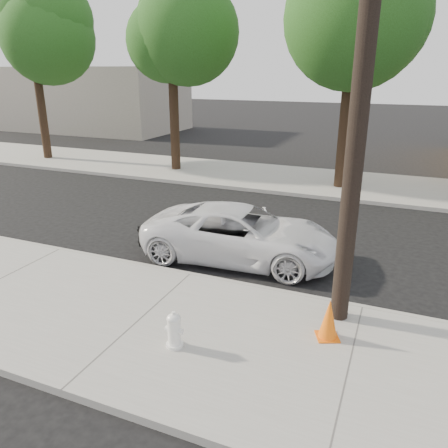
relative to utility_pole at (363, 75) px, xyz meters
The scene contains 12 objects.
ground 6.51m from the utility_pole, 143.13° to the left, with size 120.00×120.00×0.00m, color black.
near_sidewalk 6.07m from the utility_pole, 156.04° to the right, with size 90.00×4.40×0.15m, color gray.
far_sidewalk 12.64m from the utility_pole, 107.82° to the left, with size 90.00×5.00×0.15m, color gray.
curb_near 5.89m from the utility_pole, behind, with size 90.00×0.12×0.16m, color #9E9B93.
building_far 32.82m from the utility_pole, 136.11° to the left, with size 14.00×8.00×5.00m, color gray.
utility_pole is the anchor object (origin of this frame).
tree_a 20.43m from the utility_pole, 148.77° to the left, with size 4.65×4.50×9.00m.
tree_b 14.37m from the utility_pole, 131.18° to the left, with size 4.34×4.20×8.45m.
tree_c 10.66m from the utility_pole, 97.63° to the left, with size 4.96×4.80×9.55m.
police_cruiser 5.40m from the utility_pole, 142.89° to the left, with size 2.36×5.12×1.42m, color white.
fire_hydrant 5.38m from the utility_pole, 139.96° to the right, with size 0.33×0.31×0.65m.
traffic_cone 4.25m from the utility_pole, 95.58° to the right, with size 0.52×0.52×0.77m.
Camera 1 is at (4.41, -10.57, 4.78)m, focal length 35.00 mm.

